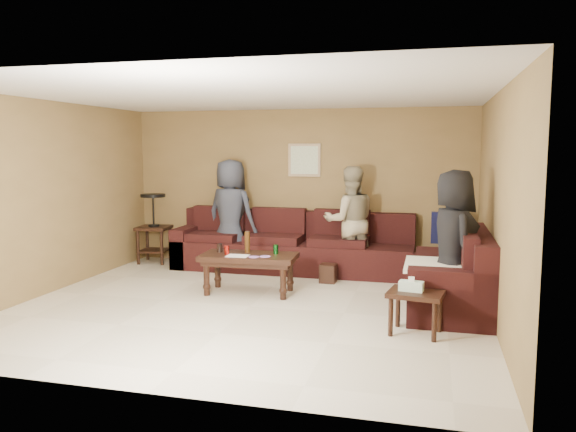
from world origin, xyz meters
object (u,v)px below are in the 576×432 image
(person_right, at_px, (453,243))
(person_left, at_px, (231,214))
(person_middle, at_px, (350,221))
(waste_bin, at_px, (328,273))
(end_table_left, at_px, (154,227))
(side_table_right, at_px, (415,297))
(coffee_table, at_px, (249,260))
(sectional_sofa, at_px, (338,259))

(person_right, bearing_deg, person_left, 42.80)
(person_left, xyz_separation_m, person_middle, (1.90, -0.07, -0.05))
(waste_bin, distance_m, person_right, 2.11)
(end_table_left, relative_size, side_table_right, 1.90)
(person_left, bearing_deg, side_table_right, 152.64)
(person_left, relative_size, person_right, 1.04)
(side_table_right, bearing_deg, waste_bin, 122.41)
(person_right, bearing_deg, end_table_left, 49.60)
(coffee_table, xyz_separation_m, person_right, (2.54, -0.31, 0.39))
(end_table_left, bearing_deg, sectional_sofa, -10.51)
(person_left, height_order, person_right, person_left)
(end_table_left, height_order, person_right, person_right)
(side_table_right, relative_size, person_right, 0.36)
(waste_bin, distance_m, person_middle, 0.90)
(sectional_sofa, distance_m, end_table_left, 3.25)
(waste_bin, relative_size, person_middle, 0.16)
(side_table_right, bearing_deg, sectional_sofa, 118.66)
(sectional_sofa, height_order, end_table_left, end_table_left)
(coffee_table, xyz_separation_m, side_table_right, (2.15, -1.13, -0.05))
(sectional_sofa, xyz_separation_m, end_table_left, (-3.18, 0.59, 0.27))
(coffee_table, bearing_deg, person_left, 118.09)
(end_table_left, distance_m, waste_bin, 3.16)
(sectional_sofa, bearing_deg, person_right, -39.14)
(coffee_table, relative_size, person_right, 0.76)
(coffee_table, relative_size, waste_bin, 4.78)
(coffee_table, height_order, person_right, person_right)
(sectional_sofa, height_order, person_middle, person_middle)
(sectional_sofa, xyz_separation_m, person_middle, (0.09, 0.46, 0.49))
(person_right, bearing_deg, sectional_sofa, 31.66)
(coffee_table, xyz_separation_m, person_middle, (1.12, 1.38, 0.38))
(sectional_sofa, bearing_deg, waste_bin, -145.62)
(end_table_left, height_order, side_table_right, end_table_left)
(coffee_table, height_order, waste_bin, coffee_table)
(coffee_table, xyz_separation_m, end_table_left, (-2.15, 1.51, 0.16))
(end_table_left, xyz_separation_m, person_middle, (3.28, -0.13, 0.22))
(person_left, bearing_deg, person_right, 166.14)
(person_middle, height_order, person_right, person_right)
(end_table_left, distance_m, person_left, 1.40)
(side_table_right, xyz_separation_m, person_right, (0.39, 0.83, 0.44))
(side_table_right, bearing_deg, person_right, 65.06)
(person_left, relative_size, person_middle, 1.06)
(sectional_sofa, relative_size, waste_bin, 17.63)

